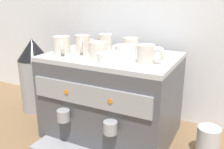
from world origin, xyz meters
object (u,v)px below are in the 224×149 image
ceramic_cup_4 (147,54)px  ceramic_bowl_1 (85,44)px  ceramic_cup_3 (105,42)px  coffee_grinder (35,74)px  ceramic_bowl_2 (151,52)px  ceramic_bowl_3 (110,57)px  espresso_machine (112,96)px  ceramic_bowl_0 (125,50)px  ceramic_cup_2 (98,49)px  ceramic_cup_0 (62,45)px  ceramic_cup_1 (83,44)px  ceramic_cup_5 (131,44)px  milk_pitcher (208,142)px

ceramic_cup_4 → ceramic_bowl_1: ceramic_cup_4 is taller
ceramic_cup_3 → ceramic_bowl_1: size_ratio=1.04×
coffee_grinder → ceramic_cup_4: bearing=-8.9°
ceramic_bowl_1 → ceramic_bowl_2: 0.38m
ceramic_cup_4 → ceramic_bowl_3: 0.15m
espresso_machine → ceramic_bowl_0: size_ratio=5.94×
espresso_machine → ceramic_cup_3: ceramic_cup_3 is taller
ceramic_cup_2 → ceramic_cup_0: bearing=-171.0°
espresso_machine → ceramic_cup_4: ceramic_cup_4 is taller
ceramic_cup_0 → ceramic_bowl_3: bearing=-5.9°
ceramic_cup_0 → ceramic_cup_4: ceramic_cup_0 is taller
ceramic_cup_0 → ceramic_cup_2: (0.18, 0.03, -0.01)m
ceramic_cup_3 → ceramic_bowl_0: bearing=-13.1°
ceramic_bowl_3 → coffee_grinder: (-0.59, 0.16, -0.20)m
espresso_machine → ceramic_bowl_2: 0.29m
ceramic_cup_1 → ceramic_bowl_2: ceramic_cup_1 is taller
ceramic_cup_3 → ceramic_cup_4: bearing=-25.7°
ceramic_cup_1 → coffee_grinder: (-0.40, 0.07, -0.23)m
ceramic_cup_1 → ceramic_bowl_1: 0.14m
espresso_machine → ceramic_bowl_1: size_ratio=6.07×
ceramic_cup_0 → ceramic_cup_5: 0.34m
ceramic_bowl_2 → coffee_grinder: ceramic_bowl_2 is taller
ceramic_bowl_3 → ceramic_bowl_2: bearing=54.1°
ceramic_cup_0 → ceramic_cup_3: 0.21m
ceramic_cup_1 → ceramic_bowl_2: 0.32m
ceramic_cup_3 → milk_pitcher: ceramic_cup_3 is taller
ceramic_cup_4 → coffee_grinder: size_ratio=0.26×
ceramic_cup_4 → ceramic_cup_0: bearing=-177.7°
ceramic_cup_4 → ceramic_bowl_1: 0.43m
ceramic_bowl_2 → ceramic_bowl_0: bearing=-166.8°
ceramic_cup_3 → ceramic_cup_5: ceramic_cup_3 is taller
espresso_machine → ceramic_cup_1: ceramic_cup_1 is taller
ceramic_cup_0 → ceramic_bowl_1: 0.18m
ceramic_cup_1 → coffee_grinder: size_ratio=0.25×
ceramic_cup_3 → ceramic_bowl_1: (-0.14, 0.04, -0.02)m
ceramic_bowl_0 → ceramic_bowl_3: size_ratio=0.95×
ceramic_cup_4 → ceramic_bowl_3: (-0.15, -0.04, -0.02)m
ceramic_cup_1 → ceramic_cup_3: bearing=48.8°
ceramic_bowl_1 → ceramic_cup_5: bearing=11.4°
ceramic_cup_4 → ceramic_cup_5: ceramic_cup_4 is taller
ceramic_cup_2 → ceramic_bowl_2: size_ratio=0.86×
milk_pitcher → espresso_machine: bearing=-178.0°
ceramic_cup_3 → espresso_machine: bearing=-42.0°
espresso_machine → ceramic_cup_2: bearing=-129.2°
ceramic_cup_5 → coffee_grinder: (-0.57, -0.10, -0.22)m
ceramic_bowl_0 → ceramic_cup_0: bearing=-157.7°
espresso_machine → coffee_grinder: (-0.54, 0.05, 0.02)m
ceramic_cup_5 → ceramic_bowl_0: bearing=-79.0°
ceramic_cup_0 → ceramic_bowl_0: size_ratio=1.09×
ceramic_cup_3 → ceramic_cup_4: (0.26, -0.13, -0.00)m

